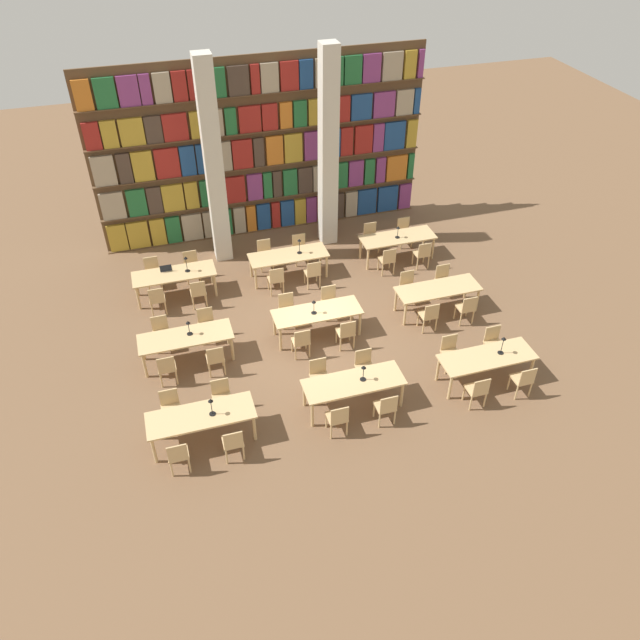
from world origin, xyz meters
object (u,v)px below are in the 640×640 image
chair_22 (476,254)px  chair_24 (80,358)px  desk_lamp_2 (520,304)px  chair_26 (135,328)px  desk_lamp_0 (238,518)px  reading_table_7 (235,240)px  chair_7 (398,370)px  chair_31 (239,221)px  reading_table_0 (244,527)px  chair_9 (481,308)px  pillar_center (245,84)px  chair_32 (352,210)px  chair_17 (268,313)px  reading_table_8 (352,180)px  chair_25 (50,315)px  chair_35 (349,166)px  chair_3 (248,479)px  desk_lamp_6 (244,223)px  chair_19 (315,286)px  chair_34 (387,192)px  chair_6 (454,420)px  chair_8 (537,349)px  laptop (160,409)px  chair_27 (103,289)px  chair_16 (312,355)px  chair_33 (315,182)px  desk_lamp_1 (421,383)px  chair_1 (191,519)px  reading_table_4 (313,312)px  desk_lamp_4 (328,292)px  chair_23 (430,222)px  chair_18 (360,325)px  reading_table_1 (404,404)px  desk_lamp_3 (168,380)px  chair_13 (109,403)px  pillar_left (97,141)px  chair_15 (164,371)px  chair_0 (242,592)px  reading_table_3 (154,406)px  desk_lamp_5 (95,295)px  chair_4 (406,457)px  chair_20 (440,276)px  chair_12 (147,457)px  chair_28 (232,276)px  chair_11 (518,282)px  reading_table_2 (529,308)px  chair_29 (197,242)px

chair_22 → chair_24: same height
desk_lamp_2 → chair_26: (-5.77, 4.53, -0.55)m
desk_lamp_0 → reading_table_7: bearing=56.9°
chair_7 → chair_31: size_ratio=1.00×
reading_table_0 → chair_9: 6.31m
pillar_center → chair_32: (1.12, -2.32, -2.51)m
chair_17 → reading_table_8: chair_17 is taller
chair_25 → chair_35: 7.86m
chair_3 → reading_table_7: chair_3 is taller
desk_lamp_6 → reading_table_8: size_ratio=0.18×
chair_19 → chair_34: size_ratio=1.00×
chair_6 → chair_8: same height
chair_19 → reading_table_7: size_ratio=0.39×
laptop → chair_22: 7.36m
reading_table_7 → chair_34: size_ratio=2.55×
chair_3 → chair_27: bearing=-91.3°
chair_34 → reading_table_7: bearing=170.5°
chair_16 → chair_33: (3.39, 4.12, 0.00)m
chair_6 → chair_22: bearing=36.6°
desk_lamp_1 → desk_lamp_6: size_ratio=1.03×
chair_1 → chair_35: same height
reading_table_4 → desk_lamp_4: size_ratio=4.94×
chair_23 → chair_34: size_ratio=1.00×
chair_17 → chair_27: size_ratio=1.00×
chair_18 → reading_table_1: bearing=-110.0°
chair_8 → desk_lamp_3: 6.76m
chair_9 → chair_13: size_ratio=1.00×
pillar_left → chair_15: pillar_left is taller
chair_0 → chair_7: same height
reading_table_3 → pillar_left: bearing=68.3°
desk_lamp_0 → reading_table_4: desk_lamp_0 is taller
desk_lamp_5 → chair_27: bearing=62.6°
chair_17 → chair_32: size_ratio=1.00×
pillar_left → chair_4: size_ratio=6.73×
chair_27 → chair_20: bearing=143.8°
chair_7 → desk_lamp_3: size_ratio=1.94×
reading_table_7 → chair_32: chair_32 is taller
desk_lamp_3 → desk_lamp_6: size_ratio=1.14×
desk_lamp_3 → chair_20: (5.88, -0.81, -0.59)m
chair_31 → chair_8: bearing=108.5°
chair_20 → chair_25: bearing=148.7°
chair_4 → desk_lamp_2: (3.66, 0.77, 0.55)m
desk_lamp_2 → chair_16: desk_lamp_2 is taller
pillar_center → chair_12: 7.99m
chair_17 → chair_20: same height
chair_33 → pillar_center: bearing=-40.0°
chair_27 → chair_28: size_ratio=1.00×
chair_11 → chair_31: 6.25m
reading_table_2 → chair_29: chair_29 is taller
chair_19 → chair_23: bearing=179.2°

